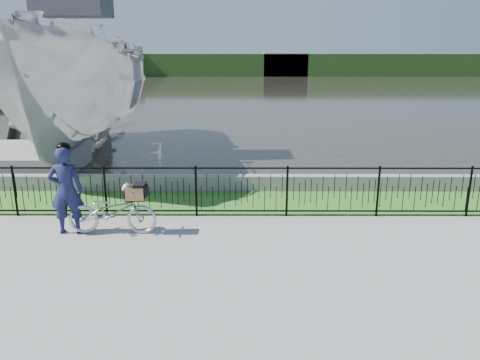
{
  "coord_description": "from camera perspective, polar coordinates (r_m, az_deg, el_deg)",
  "views": [
    {
      "loc": [
        0.0,
        -8.22,
        3.58
      ],
      "look_at": [
        -0.03,
        1.0,
        1.0
      ],
      "focal_mm": 35.0,
      "sensor_mm": 36.0,
      "label": 1
    }
  ],
  "objects": [
    {
      "name": "far_building_left",
      "position": [
        68.64,
        -15.44,
        13.77
      ],
      "size": [
        8.0,
        4.0,
        4.0
      ],
      "primitive_type": "cube",
      "color": "#B9AB94",
      "rests_on": "ground"
    },
    {
      "name": "far_treeline",
      "position": [
        68.25,
        0.22,
        13.88
      ],
      "size": [
        120.0,
        6.0,
        3.0
      ],
      "primitive_type": "cube",
      "color": "#29491C",
      "rests_on": "ground"
    },
    {
      "name": "fence",
      "position": [
        10.27,
        0.19,
        -1.38
      ],
      "size": [
        14.0,
        0.06,
        1.15
      ],
      "primitive_type": null,
      "color": "black",
      "rests_on": "ground"
    },
    {
      "name": "far_building_right",
      "position": [
        67.02,
        5.52,
        13.86
      ],
      "size": [
        6.0,
        3.0,
        3.2
      ],
      "primitive_type": "cube",
      "color": "#B9AB94",
      "rests_on": "ground"
    },
    {
      "name": "bicycle_rig",
      "position": [
        9.68,
        -15.21,
        -3.65
      ],
      "size": [
        1.77,
        0.62,
        1.07
      ],
      "color": "#A9ADB5",
      "rests_on": "ground"
    },
    {
      "name": "water",
      "position": [
        41.38,
        0.22,
        10.66
      ],
      "size": [
        120.0,
        120.0,
        0.0
      ],
      "primitive_type": "plane",
      "color": "#29281F",
      "rests_on": "ground"
    },
    {
      "name": "grass_strip",
      "position": [
        11.4,
        0.19,
        -2.66
      ],
      "size": [
        60.0,
        2.0,
        0.01
      ],
      "primitive_type": "cube",
      "color": "#356E22",
      "rests_on": "ground"
    },
    {
      "name": "cyclist",
      "position": [
        9.86,
        -20.45,
        -1.06
      ],
      "size": [
        0.71,
        0.52,
        1.85
      ],
      "color": "#171C40",
      "rests_on": "ground"
    },
    {
      "name": "ground",
      "position": [
        8.97,
        0.18,
        -7.9
      ],
      "size": [
        120.0,
        120.0,
        0.0
      ],
      "primitive_type": "plane",
      "color": "gray",
      "rests_on": "ground"
    },
    {
      "name": "boat_near",
      "position": [
        16.62,
        -18.91,
        10.29
      ],
      "size": [
        5.25,
        11.67,
        6.18
      ],
      "color": "#A7A7A7",
      "rests_on": "water"
    },
    {
      "name": "quay_wall",
      "position": [
        12.3,
        0.2,
        -0.33
      ],
      "size": [
        60.0,
        0.3,
        0.4
      ],
      "primitive_type": "cube",
      "color": "gray",
      "rests_on": "ground"
    }
  ]
}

